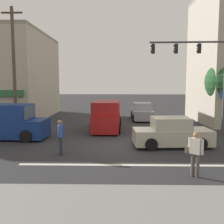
% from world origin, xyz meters
% --- Properties ---
extents(ground_plane, '(120.00, 120.00, 0.00)m').
position_xyz_m(ground_plane, '(0.00, 0.00, 0.00)').
color(ground_plane, '#2B2B2D').
extents(lane_marking_stripe, '(9.00, 0.24, 0.01)m').
position_xyz_m(lane_marking_stripe, '(0.00, -3.50, 0.00)').
color(lane_marking_stripe, silver).
rests_on(lane_marking_stripe, ground).
extents(utility_pole_near_left, '(1.40, 0.22, 8.39)m').
position_xyz_m(utility_pole_near_left, '(-7.34, 3.58, 4.35)').
color(utility_pole_near_left, brown).
rests_on(utility_pole_near_left, ground).
extents(traffic_light_mast, '(4.89, 0.40, 6.20)m').
position_xyz_m(traffic_light_mast, '(5.16, 2.81, 4.30)').
color(traffic_light_mast, '#47474C').
rests_on(traffic_light_mast, ground).
extents(van_approaching_near, '(2.14, 4.65, 2.11)m').
position_xyz_m(van_approaching_near, '(-1.13, 4.38, 1.01)').
color(van_approaching_near, maroon).
rests_on(van_approaching_near, ground).
extents(van_parked_curbside, '(4.71, 2.27, 2.11)m').
position_xyz_m(van_parked_curbside, '(-7.05, 1.48, 1.01)').
color(van_parked_curbside, navy).
rests_on(van_parked_curbside, ground).
extents(sedan_crossing_center, '(4.19, 2.06, 1.58)m').
position_xyz_m(sedan_crossing_center, '(2.56, -0.26, 0.71)').
color(sedan_crossing_center, '#B7B29E').
rests_on(sedan_crossing_center, ground).
extents(sedan_crossing_leftbound, '(1.90, 4.11, 1.58)m').
position_xyz_m(sedan_crossing_leftbound, '(1.89, 9.73, 0.71)').
color(sedan_crossing_leftbound, '#999EA3').
rests_on(sedan_crossing_leftbound, ground).
extents(pedestrian_foreground_with_bag, '(0.59, 0.57, 1.67)m').
position_xyz_m(pedestrian_foreground_with_bag, '(2.46, -4.79, 0.95)').
color(pedestrian_foreground_with_bag, '#4C4742').
rests_on(pedestrian_foreground_with_bag, ground).
extents(pedestrian_mid_crossing, '(0.32, 0.55, 1.67)m').
position_xyz_m(pedestrian_mid_crossing, '(-3.05, -1.98, 0.95)').
color(pedestrian_mid_crossing, '#232838').
rests_on(pedestrian_mid_crossing, ground).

